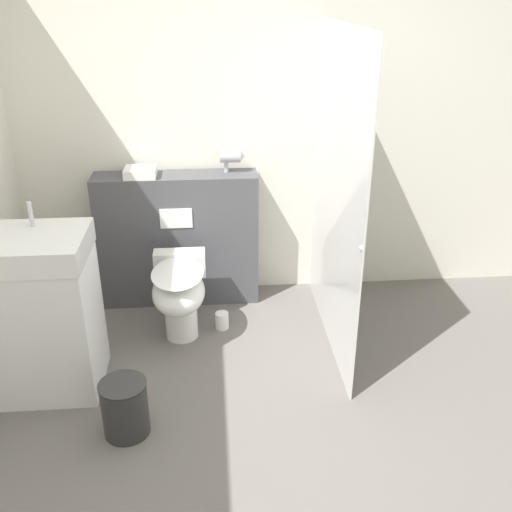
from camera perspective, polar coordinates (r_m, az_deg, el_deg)
ground_plane at (r=2.93m, az=1.19°, el=-21.24°), size 12.00×12.00×0.00m
wall_back at (r=4.06m, az=-1.44°, el=12.88°), size 8.00×0.06×2.50m
partition_panel at (r=4.14m, az=-7.74°, el=1.67°), size 1.13×0.26×0.96m
shower_glass at (r=3.50m, az=7.95°, el=5.93°), size 0.04×1.41×1.95m
toilet at (r=3.70m, az=-7.68°, el=-3.66°), size 0.34×0.58×0.54m
sink_vanity at (r=3.41m, az=-20.74°, el=-5.42°), size 0.61×0.50×1.09m
hair_drier at (r=3.96m, az=-2.47°, el=9.91°), size 0.17×0.09×0.16m
folded_towel at (r=3.96m, az=-11.48°, el=8.22°), size 0.21×0.19×0.06m
spare_toilet_roll at (r=3.93m, az=-3.43°, el=-6.46°), size 0.09×0.09×0.12m
waste_bin at (r=3.13m, az=-12.96°, el=-14.58°), size 0.25×0.25×0.31m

